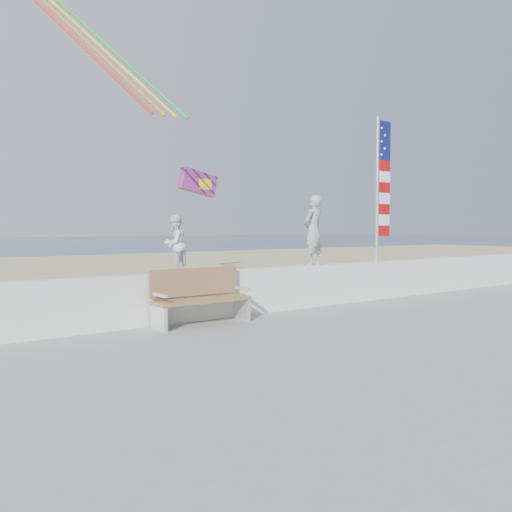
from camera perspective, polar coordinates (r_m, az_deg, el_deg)
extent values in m
plane|color=#304661|center=(9.42, 5.64, -8.73)|extent=(220.00, 220.00, 0.00)
cube|color=tan|center=(17.09, -15.15, -3.39)|extent=(90.00, 40.00, 0.08)
cube|color=silver|center=(10.86, -1.48, -3.79)|extent=(30.00, 0.35, 0.90)
imported|color=#95959A|center=(12.00, 6.07, 2.71)|extent=(0.64, 0.51, 1.55)
imported|color=silver|center=(10.00, -8.55, 1.24)|extent=(0.63, 0.57, 1.06)
cube|color=olive|center=(9.72, -5.67, -4.66)|extent=(1.80, 0.50, 0.06)
cube|color=#9A6843|center=(9.92, -6.48, -2.71)|extent=(1.80, 0.05, 0.50)
cube|color=silver|center=(9.35, -10.16, -6.48)|extent=(0.06, 0.50, 0.40)
cube|color=white|center=(9.25, -10.04, -4.08)|extent=(0.06, 0.45, 0.05)
cube|color=silver|center=(10.22, -1.55, -5.63)|extent=(0.06, 0.50, 0.40)
cube|color=white|center=(10.12, -1.39, -3.43)|extent=(0.06, 0.45, 0.05)
cylinder|color=silver|center=(13.53, 12.64, 6.81)|extent=(0.08, 0.08, 3.50)
cube|color=#0F1451|center=(13.85, 13.36, 11.72)|extent=(0.44, 0.02, 0.95)
cube|color=#9E0A0C|center=(13.68, 13.25, 2.60)|extent=(0.44, 0.02, 0.26)
cube|color=white|center=(13.68, 13.26, 3.71)|extent=(0.44, 0.02, 0.26)
cube|color=#9E0A0C|center=(13.69, 13.28, 4.82)|extent=(0.44, 0.02, 0.26)
cube|color=white|center=(13.70, 13.29, 5.92)|extent=(0.44, 0.02, 0.26)
cube|color=#9E0A0C|center=(13.72, 13.30, 7.02)|extent=(0.44, 0.02, 0.26)
cube|color=white|center=(13.74, 13.32, 8.12)|extent=(0.44, 0.02, 0.26)
cube|color=#9E0A0C|center=(13.77, 13.33, 9.22)|extent=(0.44, 0.02, 0.26)
sphere|color=white|center=(13.70, 13.06, 10.34)|extent=(0.06, 0.06, 0.06)
sphere|color=white|center=(13.81, 13.40, 10.94)|extent=(0.06, 0.06, 0.06)
sphere|color=white|center=(13.74, 13.08, 11.66)|extent=(0.06, 0.06, 0.06)
sphere|color=white|center=(13.86, 13.42, 12.25)|extent=(0.06, 0.06, 0.06)
sphere|color=white|center=(13.79, 13.10, 12.97)|extent=(0.06, 0.06, 0.06)
cube|color=red|center=(14.15, -6.17, 7.73)|extent=(1.06, 0.27, 0.73)
cube|color=yellow|center=(14.22, -5.64, 7.50)|extent=(0.38, 0.28, 0.27)
cylinder|color=red|center=(13.23, -20.29, 22.24)|extent=(2.98, 3.24, 4.13)
cylinder|color=orange|center=(13.29, -19.29, 22.16)|extent=(3.08, 3.24, 4.13)
cylinder|color=yellow|center=(13.36, -18.29, 22.08)|extent=(3.18, 3.24, 4.13)
cylinder|color=green|center=(13.43, -17.31, 21.99)|extent=(3.27, 3.24, 4.13)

